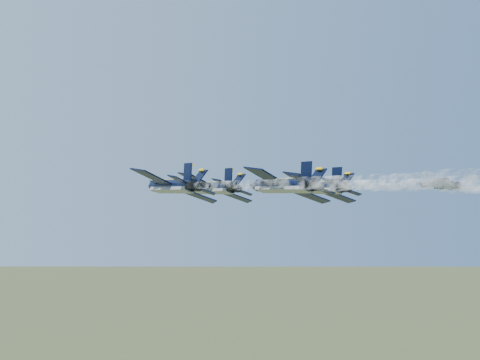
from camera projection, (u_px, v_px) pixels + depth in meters
name	position (u px, v px, depth m)	size (l,w,h in m)	color
jet_lead	(212.00, 188.00, 107.31)	(12.70, 17.09, 5.35)	black
jet_left	(171.00, 186.00, 93.24)	(12.70, 17.09, 5.35)	black
jet_right	(315.00, 187.00, 104.37)	(12.70, 17.09, 5.35)	black
jet_slot	(282.00, 185.00, 89.63)	(12.70, 17.09, 5.35)	black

